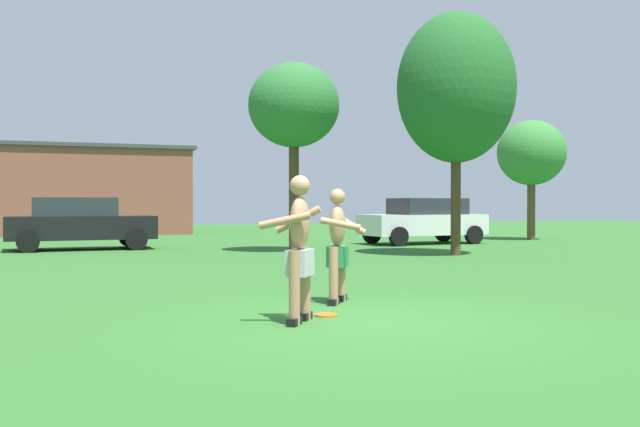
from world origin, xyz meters
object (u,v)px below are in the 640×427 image
Objects in this scene: car_black_far_end at (80,222)px; tree_behind_players at (531,153)px; frisbee at (326,315)px; player_in_green at (338,244)px; tree_right_field at (294,107)px; player_near at (299,244)px; tree_left_field at (456,88)px; car_white_near_post at (424,220)px.

tree_behind_players reaches higher than car_black_far_end.
car_black_far_end reaches higher than frisbee.
tree_right_field is (2.73, 10.18, 3.35)m from player_in_green.
tree_left_field is at bearing 49.65° from player_near.
player_near is 0.26× the size of tree_left_field.
car_black_far_end is at bearing 147.47° from tree_left_field.
tree_behind_players reaches higher than frisbee.
frisbee is at bearing -119.04° from player_in_green.
tree_behind_players is at bearing 45.06° from player_in_green.
tree_right_field is 11.24m from tree_behind_players.
tree_left_field is (6.99, 8.45, 4.50)m from frisbee.
tree_left_field is 4.62m from tree_right_field.
tree_left_field reaches higher than frisbee.
tree_right_field is (3.77, 11.54, 3.27)m from player_near.
tree_right_field is 1.19× the size of tree_behind_players.
car_white_near_post and car_black_far_end have the same top height.
car_black_far_end is at bearing 150.39° from tree_right_field.
car_black_far_end is at bearing 102.68° from player_in_green.
frisbee is at bearing -129.61° from tree_left_field.
car_white_near_post is 0.68× the size of tree_left_field.
tree_left_field reaches higher than player_near.
player_in_green is at bearing -134.94° from tree_behind_players.
tree_behind_players is at bearing 40.75° from tree_left_field.
player_near reaches higher than player_in_green.
tree_right_field reaches higher than frisbee.
tree_behind_players is at bearing 45.97° from frisbee.
player_in_green is at bearing -77.32° from car_black_far_end.
tree_left_field is (6.42, 7.42, 3.67)m from player_in_green.
player_near is 14.95m from car_black_far_end.
player_in_green is at bearing 60.96° from frisbee.
player_near is 16.75m from car_white_near_post.
player_in_green is 10.48m from tree_left_field.
player_near is at bearing -127.34° from player_in_green.
frisbee is 12.41m from tree_right_field.
frisbee is at bearing -123.07° from car_white_near_post.
tree_left_field is 1.42× the size of tree_behind_players.
tree_behind_players is at bearing 10.01° from car_white_near_post.
car_black_far_end is (-3.03, 13.45, -0.02)m from player_in_green.
tree_left_field is (-1.85, -5.14, 3.69)m from car_white_near_post.
car_white_near_post is 6.91m from tree_right_field.
tree_left_field is at bearing -36.74° from tree_right_field.
tree_left_field is (7.46, 8.79, 3.59)m from player_near.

